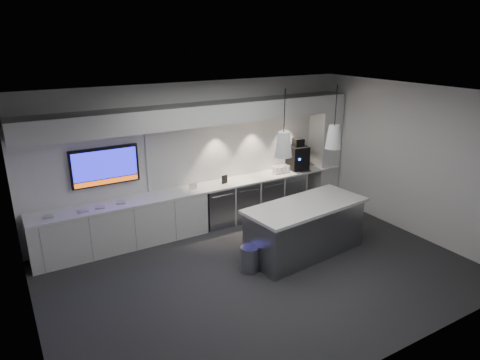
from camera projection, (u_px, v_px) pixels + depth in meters
floor at (262, 273)px, 7.32m from camera, size 7.00×7.00×0.00m
ceiling at (265, 96)px, 6.36m from camera, size 7.00×7.00×0.00m
wall_back at (197, 155)px, 8.88m from camera, size 7.00×0.00×7.00m
wall_front at (387, 256)px, 4.80m from camera, size 7.00×0.00×7.00m
wall_left at (22, 241)px, 5.16m from camera, size 0.00×7.00×7.00m
wall_right at (410, 160)px, 8.53m from camera, size 0.00×7.00×7.00m
back_counter at (205, 187)px, 8.81m from camera, size 6.80×0.65×0.04m
left_base_cabinets at (123, 226)px, 8.12m from camera, size 3.30×0.63×0.86m
fridge_unit_a at (216, 206)px, 9.08m from camera, size 0.60×0.61×0.85m
fridge_unit_b at (241, 200)px, 9.38m from camera, size 0.60×0.61×0.85m
fridge_unit_c at (265, 195)px, 9.69m from camera, size 0.60×0.61×0.85m
fridge_unit_d at (288, 190)px, 9.99m from camera, size 0.60×0.61×0.85m
backsplash at (247, 146)px, 9.43m from camera, size 4.60×0.03×1.30m
soffit at (202, 114)px, 8.35m from camera, size 6.90×0.60×0.40m
column at (324, 148)px, 10.24m from camera, size 0.55×0.55×2.60m
wall_tv at (105, 166)px, 7.91m from camera, size 1.25×0.07×0.72m
island at (305, 229)px, 7.84m from camera, size 2.40×1.23×0.98m
bin at (250, 259)px, 7.32m from camera, size 0.41×0.41×0.45m
coffee_machine at (298, 157)px, 9.89m from camera, size 0.46×0.62×0.72m
sign_black at (225, 179)px, 8.97m from camera, size 0.14×0.04×0.18m
sign_white at (193, 186)px, 8.61m from camera, size 0.18×0.05×0.14m
cup_cluster at (281, 169)px, 9.66m from camera, size 0.41×0.19×0.16m
tray_a at (48, 216)px, 7.32m from camera, size 0.17×0.17×0.02m
tray_b at (83, 211)px, 7.56m from camera, size 0.18×0.18×0.02m
tray_c at (100, 207)px, 7.72m from camera, size 0.19×0.19×0.02m
tray_d at (121, 202)px, 7.94m from camera, size 0.20×0.20×0.02m
pendant_left at (283, 144)px, 7.04m from camera, size 0.29×0.29×1.12m
pendant_right at (334, 137)px, 7.57m from camera, size 0.29×0.29×1.12m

